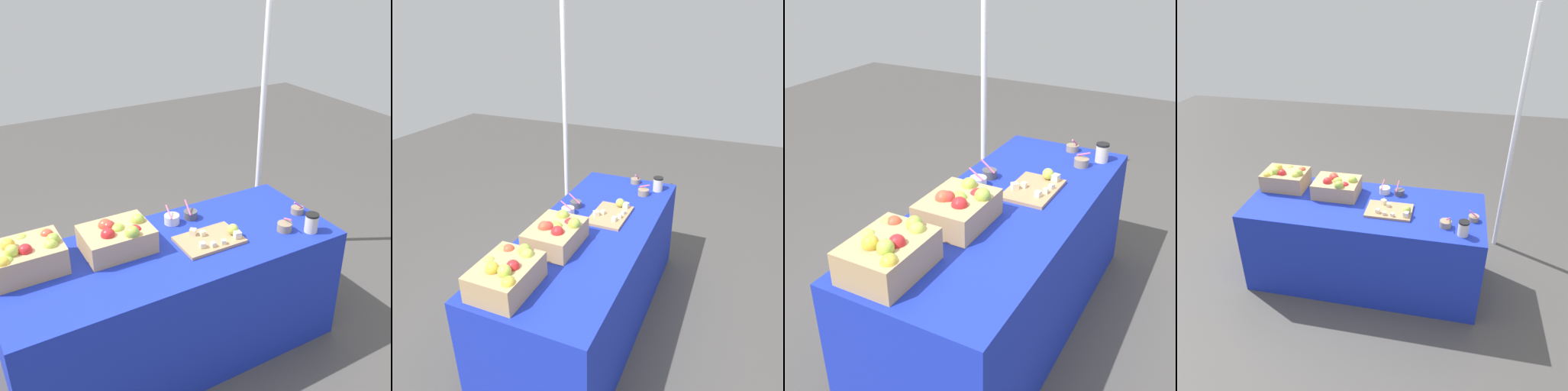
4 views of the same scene
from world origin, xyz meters
The scene contains 11 objects.
ground_plane centered at (0.00, 0.00, 0.00)m, with size 10.00×10.00×0.00m, color #474442.
table centered at (0.00, 0.00, 0.37)m, with size 1.90×0.76×0.74m, color #192DB7.
apple_crate_left centered at (-0.73, 0.16, 0.83)m, with size 0.37×0.28×0.20m.
apple_crate_middle centered at (-0.26, 0.12, 0.82)m, with size 0.37×0.29×0.18m.
cutting_board_front centered at (0.23, -0.06, 0.76)m, with size 0.36×0.24×0.08m.
sample_bowl_near centered at (0.65, -0.18, 0.77)m, with size 0.09×0.09×0.09m.
sample_bowl_mid centered at (0.25, 0.22, 0.77)m, with size 0.08×0.10×0.11m.
sample_bowl_far centered at (0.85, -0.05, 0.76)m, with size 0.08×0.08×0.09m.
sample_bowl_extra centered at (0.12, 0.23, 0.77)m, with size 0.09×0.10×0.11m.
coffee_cup centered at (0.78, -0.26, 0.80)m, with size 0.08×0.08×0.11m.
tent_pole centered at (1.16, 0.74, 1.09)m, with size 0.04×0.04×2.18m, color white.
Camera 1 is at (-1.00, -2.01, 2.19)m, focal length 44.43 mm.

